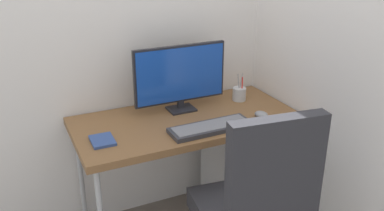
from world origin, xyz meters
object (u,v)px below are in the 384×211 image
at_px(keyboard, 211,127).
at_px(filing_cabinet, 245,169).
at_px(mouse, 261,114).
at_px(notebook, 102,140).
at_px(pen_holder, 239,94).
at_px(office_chair, 256,206).
at_px(monitor, 180,76).

bearing_deg(keyboard, filing_cabinet, 25.41).
bearing_deg(mouse, notebook, 158.75).
relative_size(pen_holder, notebook, 1.21).
relative_size(keyboard, mouse, 5.58).
height_order(keyboard, pen_holder, pen_holder).
distance_m(filing_cabinet, pen_holder, 0.49).
bearing_deg(keyboard, pen_holder, 40.37).
xyz_separation_m(office_chair, filing_cabinet, (0.31, 0.59, -0.20)).
height_order(filing_cabinet, mouse, mouse).
distance_m(office_chair, notebook, 0.83).
distance_m(office_chair, filing_cabinet, 0.70).
relative_size(monitor, mouse, 6.82).
bearing_deg(filing_cabinet, office_chair, -118.02).
bearing_deg(filing_cabinet, notebook, -176.71).
bearing_deg(notebook, filing_cabinet, 4.55).
bearing_deg(monitor, office_chair, -85.65).
bearing_deg(office_chair, notebook, 137.65).
height_order(office_chair, notebook, office_chair).
bearing_deg(notebook, office_chair, -41.09).
height_order(mouse, notebook, mouse).
xyz_separation_m(filing_cabinet, pen_holder, (0.03, 0.15, 0.46)).
xyz_separation_m(office_chair, notebook, (-0.59, 0.54, 0.23)).
distance_m(filing_cabinet, mouse, 0.46).
xyz_separation_m(keyboard, notebook, (-0.57, 0.11, -0.01)).
bearing_deg(pen_holder, office_chair, -114.78).
bearing_deg(office_chair, pen_holder, 65.22).
bearing_deg(mouse, pen_holder, 69.49).
bearing_deg(pen_holder, keyboard, -139.63).
relative_size(filing_cabinet, pen_holder, 3.71).
height_order(filing_cabinet, keyboard, keyboard).
distance_m(keyboard, mouse, 0.34).
height_order(monitor, mouse, monitor).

